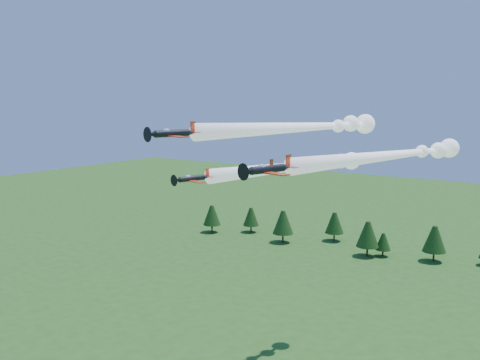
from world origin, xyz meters
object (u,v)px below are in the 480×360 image
Objects in this scene: plane_right at (394,155)px; plane_slot at (258,170)px; plane_left at (303,166)px; plane_lead at (308,127)px.

plane_right is 24.62m from plane_slot.
plane_right reaches higher than plane_left.
plane_lead reaches higher than plane_left.
plane_left is 6.08× the size of plane_slot.
plane_lead is 14.95m from plane_left.
plane_left is 0.87× the size of plane_right.
plane_slot reaches higher than plane_left.
plane_lead reaches higher than plane_right.
plane_right is at bearing 8.24° from plane_left.
plane_slot is at bearing -67.02° from plane_left.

